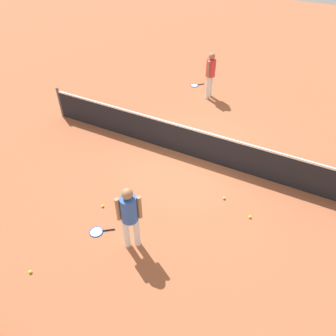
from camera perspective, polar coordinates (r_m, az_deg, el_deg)
The scene contains 10 objects.
ground_plane at distance 9.65m, azimuth 4.64°, elevation 1.96°, with size 40.00×40.00×0.00m, color #9E5638.
court_net at distance 9.34m, azimuth 4.80°, elevation 4.37°, with size 10.09×0.09×1.07m.
player_near_side at distance 6.68m, azimuth -6.77°, elevation -8.02°, with size 0.48×0.47×1.70m.
player_far_side at distance 12.36m, azimuth 7.46°, elevation 16.37°, with size 0.37×0.53×1.70m.
tennis_racket_near_player at distance 7.79m, azimuth -12.27°, elevation -10.83°, with size 0.57×0.49×0.03m.
tennis_racket_far_player at distance 13.60m, azimuth 4.75°, elevation 14.25°, with size 0.53×0.54×0.03m.
tennis_ball_near_player at distance 8.28m, azimuth -11.39°, elevation -6.54°, with size 0.07×0.07×0.07m, color #C6E033.
tennis_ball_baseline at distance 8.12m, azimuth 14.17°, elevation -8.30°, with size 0.07×0.07×0.07m, color #C6E033.
tennis_ball_stray_left at distance 8.43m, azimuth 9.79°, elevation -5.23°, with size 0.07×0.07×0.07m, color #C6E033.
tennis_ball_stray_right at distance 7.55m, azimuth -23.00°, elevation -16.41°, with size 0.07×0.07×0.07m, color #C6E033.
Camera 1 is at (2.78, -7.04, 5.98)m, focal length 34.78 mm.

